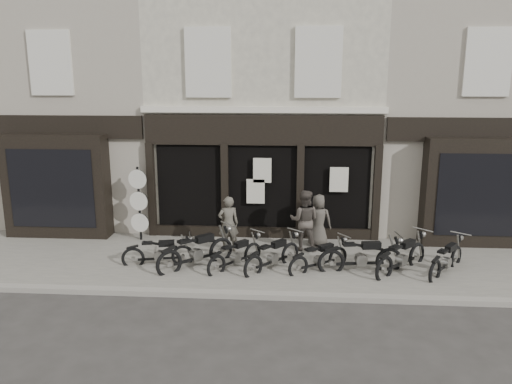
# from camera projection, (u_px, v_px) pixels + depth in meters

# --- Properties ---
(ground_plane) EXTENTS (90.00, 90.00, 0.00)m
(ground_plane) POSITION_uv_depth(u_px,v_px,m) (256.00, 277.00, 12.78)
(ground_plane) COLOR #2D2B28
(ground_plane) RESTS_ON ground
(pavement) EXTENTS (30.00, 4.20, 0.12)m
(pavement) POSITION_uv_depth(u_px,v_px,m) (258.00, 262.00, 13.64)
(pavement) COLOR #625E56
(pavement) RESTS_ON ground_plane
(kerb) EXTENTS (30.00, 0.25, 0.13)m
(kerb) POSITION_uv_depth(u_px,v_px,m) (252.00, 295.00, 11.55)
(kerb) COLOR gray
(kerb) RESTS_ON ground_plane
(central_building) EXTENTS (7.30, 6.22, 8.34)m
(central_building) POSITION_uv_depth(u_px,v_px,m) (267.00, 103.00, 17.64)
(central_building) COLOR #BDB7A2
(central_building) RESTS_ON ground
(neighbour_left) EXTENTS (5.60, 6.73, 8.34)m
(neighbour_left) POSITION_uv_depth(u_px,v_px,m) (92.00, 104.00, 18.02)
(neighbour_left) COLOR gray
(neighbour_left) RESTS_ON ground
(neighbour_right) EXTENTS (5.60, 6.73, 8.34)m
(neighbour_right) POSITION_uv_depth(u_px,v_px,m) (451.00, 105.00, 17.17)
(neighbour_right) COLOR gray
(neighbour_right) RESTS_ON ground
(motorcycle_0) EXTENTS (1.89, 0.68, 0.92)m
(motorcycle_0) POSITION_uv_depth(u_px,v_px,m) (159.00, 255.00, 13.29)
(motorcycle_0) COLOR black
(motorcycle_0) RESTS_ON ground
(motorcycle_1) EXTENTS (1.89, 1.75, 1.11)m
(motorcycle_1) POSITION_uv_depth(u_px,v_px,m) (197.00, 254.00, 13.13)
(motorcycle_1) COLOR black
(motorcycle_1) RESTS_ON ground
(motorcycle_2) EXTENTS (1.41, 1.62, 0.93)m
(motorcycle_2) POSITION_uv_depth(u_px,v_px,m) (236.00, 257.00, 13.10)
(motorcycle_2) COLOR black
(motorcycle_2) RESTS_ON ground
(motorcycle_3) EXTENTS (1.53, 1.67, 0.97)m
(motorcycle_3) POSITION_uv_depth(u_px,v_px,m) (273.00, 258.00, 13.02)
(motorcycle_3) COLOR black
(motorcycle_3) RESTS_ON ground
(motorcycle_4) EXTENTS (1.65, 1.30, 0.91)m
(motorcycle_4) POSITION_uv_depth(u_px,v_px,m) (319.00, 260.00, 12.92)
(motorcycle_4) COLOR black
(motorcycle_4) RESTS_ON ground
(motorcycle_5) EXTENTS (2.22, 0.67, 1.07)m
(motorcycle_5) POSITION_uv_depth(u_px,v_px,m) (361.00, 259.00, 12.82)
(motorcycle_5) COLOR black
(motorcycle_5) RESTS_ON ground
(motorcycle_6) EXTENTS (1.70, 1.73, 1.05)m
(motorcycle_6) POSITION_uv_depth(u_px,v_px,m) (402.00, 259.00, 12.84)
(motorcycle_6) COLOR black
(motorcycle_6) RESTS_ON ground
(motorcycle_7) EXTENTS (1.43, 1.70, 0.96)m
(motorcycle_7) POSITION_uv_depth(u_px,v_px,m) (446.00, 262.00, 12.74)
(motorcycle_7) COLOR black
(motorcycle_7) RESTS_ON ground
(man_left) EXTENTS (0.66, 0.52, 1.61)m
(man_left) POSITION_uv_depth(u_px,v_px,m) (228.00, 224.00, 14.14)
(man_left) COLOR #4C483F
(man_left) RESTS_ON pavement
(man_centre) EXTENTS (0.94, 0.78, 1.75)m
(man_centre) POSITION_uv_depth(u_px,v_px,m) (304.00, 220.00, 14.25)
(man_centre) COLOR #433C36
(man_centre) RESTS_ON pavement
(man_right) EXTENTS (0.80, 0.57, 1.55)m
(man_right) POSITION_uv_depth(u_px,v_px,m) (318.00, 220.00, 14.60)
(man_right) COLOR #433E37
(man_right) RESTS_ON pavement
(advert_sign_post) EXTENTS (0.58, 0.37, 2.39)m
(advert_sign_post) POSITION_uv_depth(u_px,v_px,m) (139.00, 207.00, 15.06)
(advert_sign_post) COLOR black
(advert_sign_post) RESTS_ON ground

